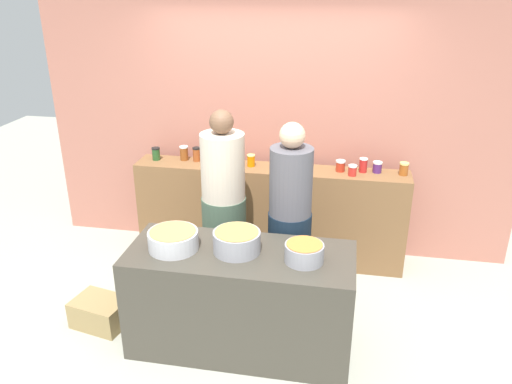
% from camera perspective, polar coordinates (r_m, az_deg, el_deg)
% --- Properties ---
extents(ground, '(12.00, 12.00, 0.00)m').
position_cam_1_polar(ground, '(4.51, -0.83, -14.13)').
color(ground, '#97998B').
extents(storefront_wall, '(4.80, 0.12, 3.00)m').
position_cam_1_polar(storefront_wall, '(5.18, 2.24, 9.29)').
color(storefront_wall, '#A56454').
rests_on(storefront_wall, ground).
extents(display_shelf, '(2.70, 0.36, 1.00)m').
position_cam_1_polar(display_shelf, '(5.18, 1.51, -2.45)').
color(display_shelf, brown).
rests_on(display_shelf, ground).
extents(prep_table, '(1.70, 0.70, 0.83)m').
position_cam_1_polar(prep_table, '(4.03, -1.72, -11.93)').
color(prep_table, '#3C382F').
rests_on(prep_table, ground).
extents(preserve_jar_0, '(0.08, 0.08, 0.13)m').
position_cam_1_polar(preserve_jar_0, '(5.29, -11.11, 4.23)').
color(preserve_jar_0, '#224920').
rests_on(preserve_jar_0, display_shelf).
extents(preserve_jar_1, '(0.09, 0.09, 0.15)m').
position_cam_1_polar(preserve_jar_1, '(5.23, -8.05, 4.33)').
color(preserve_jar_1, brown).
rests_on(preserve_jar_1, display_shelf).
extents(preserve_jar_2, '(0.08, 0.08, 0.14)m').
position_cam_1_polar(preserve_jar_2, '(5.19, -6.66, 4.23)').
color(preserve_jar_2, brown).
rests_on(preserve_jar_2, display_shelf).
extents(preserve_jar_3, '(0.08, 0.08, 0.13)m').
position_cam_1_polar(preserve_jar_3, '(5.09, -4.95, 3.88)').
color(preserve_jar_3, gold).
rests_on(preserve_jar_3, display_shelf).
extents(preserve_jar_4, '(0.08, 0.08, 0.12)m').
position_cam_1_polar(preserve_jar_4, '(5.01, -0.56, 3.55)').
color(preserve_jar_4, '#C96A06').
rests_on(preserve_jar_4, display_shelf).
extents(preserve_jar_5, '(0.09, 0.09, 0.12)m').
position_cam_1_polar(preserve_jar_5, '(4.89, 4.07, 2.98)').
color(preserve_jar_5, olive).
rests_on(preserve_jar_5, display_shelf).
extents(preserve_jar_6, '(0.09, 0.09, 0.11)m').
position_cam_1_polar(preserve_jar_6, '(4.95, 9.43, 2.91)').
color(preserve_jar_6, '#A62B19').
rests_on(preserve_jar_6, display_shelf).
extents(preserve_jar_7, '(0.08, 0.08, 0.10)m').
position_cam_1_polar(preserve_jar_7, '(4.86, 10.74, 2.40)').
color(preserve_jar_7, red).
rests_on(preserve_jar_7, display_shelf).
extents(preserve_jar_8, '(0.08, 0.08, 0.14)m').
position_cam_1_polar(preserve_jar_8, '(4.96, 11.90, 2.96)').
color(preserve_jar_8, '#AA201E').
rests_on(preserve_jar_8, display_shelf).
extents(preserve_jar_9, '(0.09, 0.09, 0.11)m').
position_cam_1_polar(preserve_jar_9, '(4.99, 13.41, 2.73)').
color(preserve_jar_9, '#462160').
rests_on(preserve_jar_9, display_shelf).
extents(preserve_jar_10, '(0.09, 0.09, 0.12)m').
position_cam_1_polar(preserve_jar_10, '(4.98, 16.20, 2.51)').
color(preserve_jar_10, '#954B1A').
rests_on(preserve_jar_10, display_shelf).
extents(cooking_pot_left, '(0.38, 0.38, 0.15)m').
position_cam_1_polar(cooking_pot_left, '(3.87, -9.24, -5.31)').
color(cooking_pot_left, '#B7B7BC').
rests_on(cooking_pot_left, prep_table).
extents(cooking_pot_center, '(0.35, 0.35, 0.17)m').
position_cam_1_polar(cooking_pot_center, '(3.79, -2.17, -5.55)').
color(cooking_pot_center, gray).
rests_on(cooking_pot_center, prep_table).
extents(cooking_pot_right, '(0.28, 0.28, 0.14)m').
position_cam_1_polar(cooking_pot_right, '(3.68, 5.41, -6.77)').
color(cooking_pot_right, gray).
rests_on(cooking_pot_right, prep_table).
extents(cook_with_tongs, '(0.39, 0.39, 1.72)m').
position_cam_1_polar(cook_with_tongs, '(4.52, -3.60, -2.55)').
color(cook_with_tongs, '#3F5443').
rests_on(cook_with_tongs, ground).
extents(cook_in_cap, '(0.36, 0.36, 1.69)m').
position_cam_1_polar(cook_in_cap, '(4.28, 3.78, -4.25)').
color(cook_in_cap, black).
rests_on(cook_in_cap, ground).
extents(bread_crate, '(0.49, 0.40, 0.23)m').
position_cam_1_polar(bread_crate, '(4.59, -16.99, -12.73)').
color(bread_crate, olive).
rests_on(bread_crate, ground).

